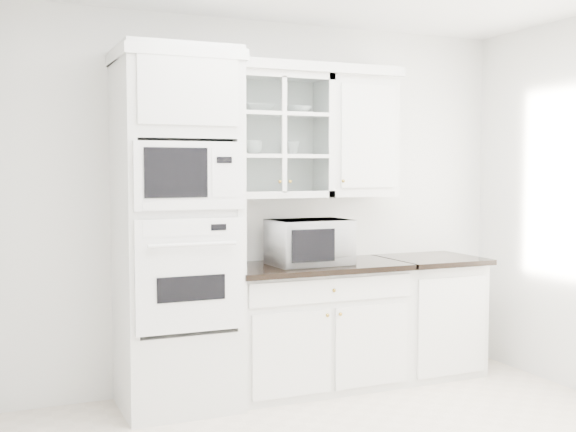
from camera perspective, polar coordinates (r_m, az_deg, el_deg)
name	(u,v)px	position (r m, az deg, el deg)	size (l,w,h in m)	color
room_shell	(346,139)	(4.20, 4.64, 6.06)	(4.00, 3.50, 2.70)	white
oven_column	(177,230)	(4.87, -8.78, -1.12)	(0.76, 0.68, 2.40)	silver
base_cabinet_run	(314,325)	(5.36, 2.07, -8.61)	(1.32, 0.67, 0.92)	silver
extra_base_cabinet	(428,314)	(5.85, 11.03, -7.63)	(0.72, 0.67, 0.92)	silver
upper_cabinet_glass	(275,136)	(5.26, -1.02, 6.37)	(0.80, 0.33, 0.90)	silver
upper_cabinet_solid	(357,137)	(5.55, 5.48, 6.22)	(0.55, 0.33, 0.90)	silver
crown_molding	(263,67)	(5.24, -2.00, 11.70)	(2.14, 0.38, 0.07)	white
countertop_microwave	(308,242)	(5.21, 1.63, -2.06)	(0.56, 0.47, 0.32)	white
bowl_a	(257,109)	(5.24, -2.45, 8.47)	(0.25, 0.25, 0.06)	white
bowl_b	(298,110)	(5.34, 0.81, 8.36)	(0.18, 0.18, 0.06)	white
cup_a	(253,148)	(5.18, -2.76, 5.42)	(0.13, 0.13, 0.10)	white
cup_b	(292,148)	(5.33, 0.32, 5.39)	(0.11, 0.11, 0.10)	white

